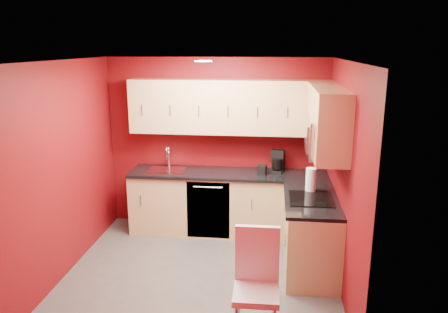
% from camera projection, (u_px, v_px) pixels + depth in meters
% --- Properties ---
extents(floor, '(3.20, 3.20, 0.00)m').
position_uv_depth(floor, '(202.00, 271.00, 5.29)').
color(floor, '#514E4C').
rests_on(floor, ground).
extents(ceiling, '(3.20, 3.20, 0.00)m').
position_uv_depth(ceiling, '(199.00, 61.00, 4.67)').
color(ceiling, white).
rests_on(ceiling, wall_back).
extents(wall_back, '(3.20, 0.00, 3.20)m').
position_uv_depth(wall_back, '(217.00, 144.00, 6.42)').
color(wall_back, '#64090E').
rests_on(wall_back, floor).
extents(wall_front, '(3.20, 0.00, 3.20)m').
position_uv_depth(wall_front, '(170.00, 225.00, 3.53)').
color(wall_front, '#64090E').
rests_on(wall_front, floor).
extents(wall_left, '(0.00, 3.00, 3.00)m').
position_uv_depth(wall_left, '(66.00, 168.00, 5.15)').
color(wall_left, '#64090E').
rests_on(wall_left, floor).
extents(wall_right, '(0.00, 3.00, 3.00)m').
position_uv_depth(wall_right, '(343.00, 177.00, 4.80)').
color(wall_right, '#64090E').
rests_on(wall_right, floor).
extents(base_cabinets_back, '(2.80, 0.60, 0.87)m').
position_uv_depth(base_cabinets_back, '(228.00, 204.00, 6.31)').
color(base_cabinets_back, tan).
rests_on(base_cabinets_back, floor).
extents(base_cabinets_right, '(0.60, 1.30, 0.87)m').
position_uv_depth(base_cabinets_right, '(310.00, 235.00, 5.28)').
color(base_cabinets_right, tan).
rests_on(base_cabinets_right, floor).
extents(countertop_back, '(2.80, 0.63, 0.04)m').
position_uv_depth(countertop_back, '(228.00, 174.00, 6.18)').
color(countertop_back, black).
rests_on(countertop_back, base_cabinets_back).
extents(countertop_right, '(0.63, 1.27, 0.04)m').
position_uv_depth(countertop_right, '(311.00, 200.00, 5.15)').
color(countertop_right, black).
rests_on(countertop_right, base_cabinets_right).
extents(upper_cabinets_back, '(2.80, 0.35, 0.75)m').
position_uv_depth(upper_cabinets_back, '(229.00, 107.00, 6.09)').
color(upper_cabinets_back, tan).
rests_on(upper_cabinets_back, wall_back).
extents(upper_cabinets_right, '(0.35, 1.55, 0.75)m').
position_uv_depth(upper_cabinets_right, '(326.00, 113.00, 5.09)').
color(upper_cabinets_right, tan).
rests_on(upper_cabinets_right, wall_right).
extents(microwave, '(0.42, 0.76, 0.42)m').
position_uv_depth(microwave, '(325.00, 137.00, 4.91)').
color(microwave, silver).
rests_on(microwave, upper_cabinets_right).
extents(cooktop, '(0.50, 0.55, 0.01)m').
position_uv_depth(cooktop, '(311.00, 199.00, 5.11)').
color(cooktop, black).
rests_on(cooktop, countertop_right).
extents(sink, '(0.52, 0.42, 0.35)m').
position_uv_depth(sink, '(166.00, 168.00, 6.29)').
color(sink, silver).
rests_on(sink, countertop_back).
extents(dishwasher_front, '(0.60, 0.02, 0.82)m').
position_uv_depth(dishwasher_front, '(208.00, 210.00, 6.06)').
color(dishwasher_front, black).
rests_on(dishwasher_front, base_cabinets_back).
extents(downlight, '(0.20, 0.20, 0.01)m').
position_uv_depth(downlight, '(203.00, 61.00, 4.96)').
color(downlight, white).
rests_on(downlight, ceiling).
extents(coffee_maker, '(0.23, 0.28, 0.31)m').
position_uv_depth(coffee_maker, '(277.00, 161.00, 6.18)').
color(coffee_maker, black).
rests_on(coffee_maker, countertop_back).
extents(napkin_holder, '(0.14, 0.14, 0.13)m').
position_uv_depth(napkin_holder, '(262.00, 170.00, 6.09)').
color(napkin_holder, black).
rests_on(napkin_holder, countertop_back).
extents(paper_towel, '(0.20, 0.20, 0.30)m').
position_uv_depth(paper_towel, '(311.00, 180.00, 5.34)').
color(paper_towel, white).
rests_on(paper_towel, countertop_right).
extents(dining_chair, '(0.42, 0.44, 1.03)m').
position_uv_depth(dining_chair, '(256.00, 287.00, 3.98)').
color(dining_chair, white).
rests_on(dining_chair, floor).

